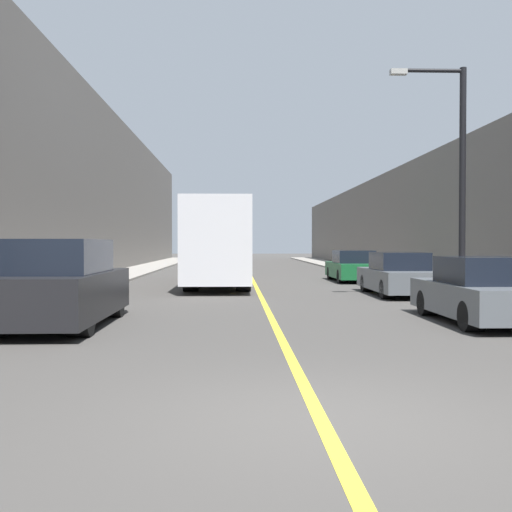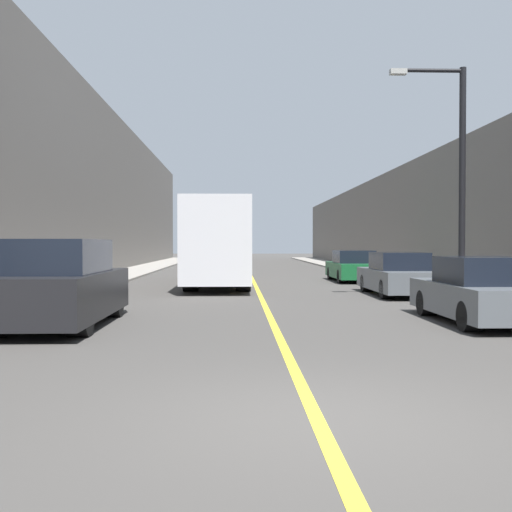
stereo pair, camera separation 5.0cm
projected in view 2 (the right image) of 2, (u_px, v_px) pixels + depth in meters
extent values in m
plane|color=#3F3D3A|center=(317.00, 419.00, 6.01)|extent=(200.00, 200.00, 0.00)
cube|color=gray|center=(131.00, 272.00, 35.75)|extent=(2.63, 72.00, 0.11)
cube|color=gray|center=(367.00, 272.00, 36.22)|extent=(2.63, 72.00, 0.11)
cube|color=#66605B|center=(75.00, 189.00, 35.54)|extent=(4.00, 72.00, 10.03)
cube|color=#66605B|center=(421.00, 222.00, 36.26)|extent=(4.00, 72.00, 6.15)
cube|color=gold|center=(250.00, 273.00, 35.99)|extent=(0.16, 72.00, 0.01)
cube|color=silver|center=(220.00, 241.00, 25.60)|extent=(2.49, 11.43, 3.10)
cube|color=black|center=(215.00, 224.00, 19.90)|extent=(2.11, 0.04, 1.39)
cylinder|color=black|center=(191.00, 277.00, 22.05)|extent=(0.55, 1.10, 1.10)
cylinder|color=black|center=(243.00, 277.00, 22.12)|extent=(0.55, 1.10, 1.10)
cylinder|color=black|center=(202.00, 269.00, 29.13)|extent=(0.55, 1.10, 1.10)
cylinder|color=black|center=(242.00, 269.00, 29.20)|extent=(0.55, 1.10, 1.10)
cube|color=black|center=(60.00, 294.00, 12.80)|extent=(2.01, 4.94, 0.94)
cube|color=black|center=(57.00, 256.00, 12.53)|extent=(1.77, 2.71, 0.71)
cube|color=black|center=(19.00, 297.00, 10.36)|extent=(1.71, 0.04, 0.42)
cylinder|color=black|center=(79.00, 319.00, 11.30)|extent=(0.44, 0.68, 0.68)
cylinder|color=black|center=(46.00, 303.00, 14.31)|extent=(0.44, 0.68, 0.68)
cylinder|color=black|center=(112.00, 303.00, 14.36)|extent=(0.44, 0.68, 0.68)
cube|color=#51565B|center=(479.00, 299.00, 13.35)|extent=(1.82, 4.40, 0.70)
cube|color=black|center=(483.00, 270.00, 13.11)|extent=(1.60, 1.98, 0.59)
cylinder|color=black|center=(471.00, 316.00, 11.96)|extent=(0.40, 0.62, 0.62)
cylinder|color=black|center=(428.00, 303.00, 14.69)|extent=(0.40, 0.62, 0.62)
cylinder|color=black|center=(485.00, 303.00, 14.74)|extent=(0.40, 0.62, 0.62)
cube|color=#51565B|center=(397.00, 280.00, 20.48)|extent=(1.81, 4.70, 0.69)
cube|color=black|center=(399.00, 261.00, 20.24)|extent=(1.60, 2.11, 0.59)
cube|color=black|center=(417.00, 280.00, 18.17)|extent=(1.54, 0.04, 0.31)
cylinder|color=black|center=(387.00, 289.00, 19.01)|extent=(0.40, 0.62, 0.62)
cylinder|color=black|center=(431.00, 289.00, 19.06)|extent=(0.40, 0.62, 0.62)
cylinder|color=black|center=(367.00, 283.00, 21.92)|extent=(0.40, 0.62, 0.62)
cylinder|color=black|center=(405.00, 283.00, 21.97)|extent=(0.40, 0.62, 0.62)
cube|color=#145128|center=(353.00, 270.00, 28.00)|extent=(1.88, 4.60, 0.68)
cube|color=black|center=(354.00, 257.00, 27.75)|extent=(1.65, 2.07, 0.58)
cube|color=black|center=(363.00, 270.00, 25.73)|extent=(1.59, 0.04, 0.31)
cylinder|color=black|center=(342.00, 276.00, 26.55)|extent=(0.41, 0.62, 0.62)
cylinder|color=black|center=(375.00, 276.00, 26.60)|extent=(0.41, 0.62, 0.62)
cylinder|color=black|center=(332.00, 273.00, 29.40)|extent=(0.41, 0.62, 0.62)
cylinder|color=black|center=(362.00, 273.00, 29.45)|extent=(0.41, 0.62, 0.62)
cylinder|color=black|center=(462.00, 183.00, 18.23)|extent=(0.20, 0.20, 7.01)
cylinder|color=black|center=(431.00, 71.00, 18.12)|extent=(1.99, 0.12, 0.12)
cube|color=#999993|center=(398.00, 72.00, 18.09)|extent=(0.50, 0.24, 0.16)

